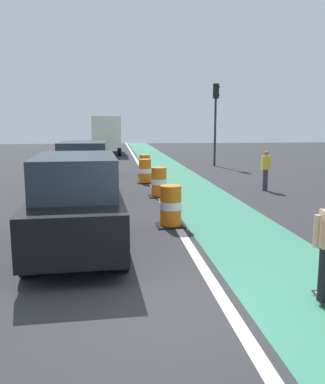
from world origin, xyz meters
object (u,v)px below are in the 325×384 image
Objects in this scene: parked_suv_second at (85,169)px; pedestrian_crossing at (266,169)px; traffic_barrel_front at (171,207)px; traffic_barrel_mid at (159,182)px; parked_sedan_third at (92,160)px; traffic_barrel_back at (145,171)px; parked_suv_nearest at (77,203)px; traffic_light_corner at (216,110)px; delivery_truck_down_block at (107,133)px; traffic_barrel_far at (145,166)px.

parked_suv_second is 7.15m from pedestrian_crossing.
traffic_barrel_mid is (0.17, 4.46, 0.00)m from traffic_barrel_front.
parked_sedan_third reaches higher than traffic_barrel_back.
parked_suv_nearest is 9.90m from pedestrian_crossing.
parked_suv_nearest is 2.91× the size of pedestrian_crossing.
traffic_barrel_back is (2.45, 3.38, -0.50)m from parked_suv_second.
traffic_light_corner is at bearing 54.84° from traffic_barrel_back.
parked_suv_nearest is 28.06m from delivery_truck_down_block.
parked_sedan_third is 15.31m from delivery_truck_down_block.
traffic_barrel_back is at bearing 77.55° from parked_suv_nearest.
traffic_light_corner reaches higher than delivery_truck_down_block.
traffic_light_corner is at bearing -58.20° from delivery_truck_down_block.
traffic_light_corner is at bearing 54.56° from parked_suv_second.
traffic_light_corner is (4.96, 7.04, 2.97)m from traffic_barrel_back.
parked_suv_nearest is 4.30× the size of traffic_barrel_back.
delivery_truck_down_block reaches higher than traffic_barrel_far.
delivery_truck_down_block is at bearing 94.42° from traffic_barrel_front.
parked_sedan_third is at bearing 90.37° from parked_suv_second.
delivery_truck_down_block reaches higher than traffic_barrel_back.
parked_suv_nearest is 4.30× the size of traffic_barrel_front.
traffic_barrel_front is at bearing -130.63° from pedestrian_crossing.
delivery_truck_down_block is (-2.14, 15.60, 1.31)m from traffic_barrel_far.
traffic_barrel_mid is 21.93m from delivery_truck_down_block.
traffic_light_corner is at bearing 67.11° from parked_suv_nearest.
delivery_truck_down_block is at bearing 88.67° from parked_suv_second.
traffic_light_corner reaches higher than traffic_barrel_mid.
traffic_barrel_back is 1.00× the size of traffic_barrel_far.
traffic_barrel_far is 7.17m from traffic_light_corner.
traffic_barrel_front is at bearing -76.80° from parked_sedan_third.
traffic_barrel_mid is 0.14× the size of delivery_truck_down_block.
traffic_barrel_back is at bearing 93.97° from traffic_barrel_mid.
traffic_light_corner reaches higher than traffic_barrel_back.
pedestrian_crossing is (-0.30, -9.74, -2.64)m from traffic_light_corner.
traffic_barrel_front is at bearing -90.59° from traffic_barrel_far.
parked_suv_second is 5.33m from traffic_barrel_front.
parked_suv_second reaches higher than traffic_barrel_back.
parked_suv_second is at bearing -174.59° from pedestrian_crossing.
traffic_barrel_front and traffic_barrel_far have the same top height.
parked_sedan_third is (-0.04, 6.30, -0.20)m from parked_suv_second.
delivery_truck_down_block is (-2.20, 21.78, 1.31)m from traffic_barrel_mid.
traffic_light_corner is (4.71, 10.63, 2.97)m from traffic_barrel_mid.
pedestrian_crossing is at bearing -49.80° from traffic_barrel_far.
parked_suv_nearest is at bearing -112.89° from traffic_light_corner.
traffic_barrel_back is at bearing -83.87° from delivery_truck_down_block.
pedestrian_crossing is at bearing 46.31° from parked_suv_nearest.
parked_suv_nearest is at bearing -100.74° from traffic_barrel_far.
pedestrian_crossing is at bearing 5.41° from parked_suv_second.
parked_sedan_third is 9.10m from pedestrian_crossing.
parked_suv_second is (-0.28, 6.48, 0.00)m from parked_suv_nearest.
traffic_barrel_front is 4.46m from traffic_barrel_mid.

